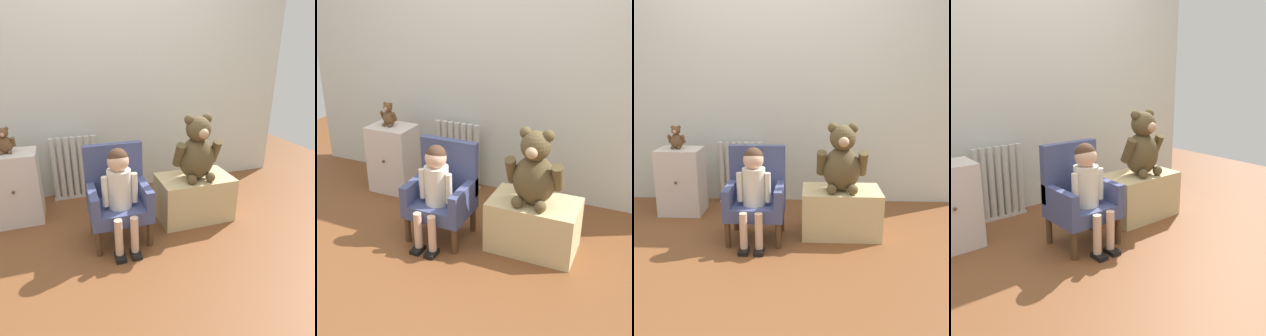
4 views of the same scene
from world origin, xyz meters
The scene contains 9 objects.
ground_plane centered at (0.00, 0.00, 0.00)m, with size 6.00×6.00×0.00m, color brown.
back_wall centered at (0.00, 1.31, 1.20)m, with size 3.80×0.05×2.40m, color silver.
radiator centered at (-0.33, 1.19, 0.30)m, with size 0.43×0.05×0.61m.
small_dresser centered at (-0.82, 0.90, 0.30)m, with size 0.38×0.32×0.60m.
child_armchair centered at (-0.07, 0.42, 0.34)m, with size 0.44×0.38×0.71m.
child_figure centered at (-0.07, 0.31, 0.48)m, with size 0.25×0.35×0.73m.
low_bench centered at (0.59, 0.49, 0.19)m, with size 0.61×0.37×0.37m, color #CDB67F.
large_teddy_bear centered at (0.58, 0.46, 0.60)m, with size 0.38×0.27×0.53m.
small_teddy_bear centered at (-0.84, 0.90, 0.69)m, with size 0.15×0.11×0.21m.
Camera 1 is at (-0.42, -1.57, 1.34)m, focal length 32.00 mm.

